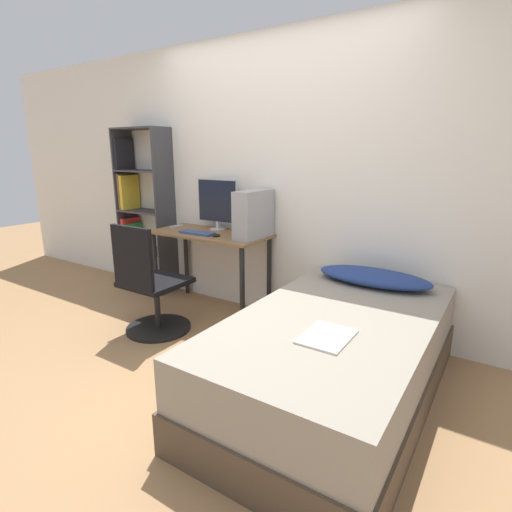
% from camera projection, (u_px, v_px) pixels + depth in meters
% --- Properties ---
extents(ground_plane, '(14.00, 14.00, 0.00)m').
position_uv_depth(ground_plane, '(176.00, 374.00, 2.79)').
color(ground_plane, '#9E754C').
extents(wall_back, '(8.00, 0.05, 2.50)m').
position_uv_depth(wall_back, '(276.00, 181.00, 3.58)').
color(wall_back, silver).
rests_on(wall_back, ground_plane).
extents(desk, '(1.15, 0.54, 0.77)m').
position_uv_depth(desk, '(210.00, 246.00, 3.78)').
color(desk, brown).
rests_on(desk, ground_plane).
extents(bookshelf, '(0.63, 0.29, 1.75)m').
position_uv_depth(bookshelf, '(140.00, 213.00, 4.41)').
color(bookshelf, '#38383D').
rests_on(bookshelf, ground_plane).
extents(office_chair, '(0.55, 0.55, 0.95)m').
position_uv_depth(office_chair, '(151.00, 293.00, 3.35)').
color(office_chair, black).
rests_on(office_chair, ground_plane).
extents(bed, '(1.11, 1.96, 0.54)m').
position_uv_depth(bed, '(334.00, 358.00, 2.47)').
color(bed, '#4C3D2D').
rests_on(bed, ground_plane).
extents(pillow, '(0.84, 0.36, 0.11)m').
position_uv_depth(pillow, '(374.00, 277.00, 2.97)').
color(pillow, navy).
rests_on(pillow, bed).
extents(magazine, '(0.24, 0.32, 0.01)m').
position_uv_depth(magazine, '(327.00, 337.00, 2.12)').
color(magazine, silver).
rests_on(magazine, bed).
extents(monitor, '(0.47, 0.15, 0.49)m').
position_uv_depth(monitor, '(217.00, 203.00, 3.84)').
color(monitor, '#B7B7BC').
rests_on(monitor, desk).
extents(keyboard, '(0.35, 0.12, 0.02)m').
position_uv_depth(keyboard, '(197.00, 233.00, 3.69)').
color(keyboard, '#33477A').
rests_on(keyboard, desk).
extents(pc_tower, '(0.16, 0.43, 0.42)m').
position_uv_depth(pc_tower, '(254.00, 214.00, 3.47)').
color(pc_tower, '#99999E').
rests_on(pc_tower, desk).
extents(mouse, '(0.06, 0.09, 0.02)m').
position_uv_depth(mouse, '(216.00, 236.00, 3.57)').
color(mouse, black).
rests_on(mouse, desk).
extents(phone, '(0.07, 0.14, 0.01)m').
position_uv_depth(phone, '(176.00, 226.00, 4.06)').
color(phone, '#B7B7BC').
rests_on(phone, desk).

